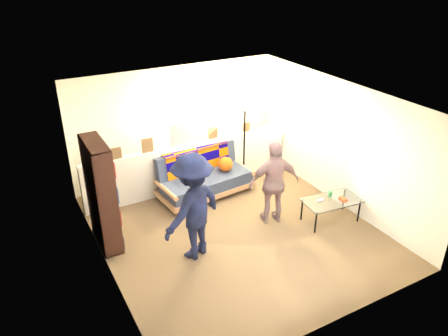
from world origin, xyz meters
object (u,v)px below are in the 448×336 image
person_left (193,207)px  person_right (274,183)px  floor_lamp (245,129)px  bookshelf (102,198)px  coffee_table (332,201)px  futon_sofa (205,177)px

person_left → person_right: person_left is taller
floor_lamp → person_left: bearing=-138.3°
floor_lamp → person_left: (-2.03, -1.81, -0.29)m
bookshelf → person_left: (1.16, -1.01, 0.03)m
coffee_table → person_right: (-0.92, 0.51, 0.38)m
coffee_table → person_right: person_right is taller
coffee_table → floor_lamp: (-0.57, 2.11, 0.78)m
bookshelf → coffee_table: bearing=-19.3°
bookshelf → person_left: size_ratio=1.03×
futon_sofa → bookshelf: bookshelf is taller
futon_sofa → person_right: person_right is taller
futon_sofa → coffee_table: bearing=-52.0°
person_left → person_right: 1.69m
floor_lamp → person_left: person_left is taller
coffee_table → person_left: 2.66m
coffee_table → person_left: size_ratio=0.61×
floor_lamp → person_left: size_ratio=0.94×
floor_lamp → person_left: 2.73m
coffee_table → person_left: bearing=173.3°
bookshelf → floor_lamp: bearing=14.0°
bookshelf → floor_lamp: size_ratio=1.10×
futon_sofa → coffee_table: futon_sofa is taller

